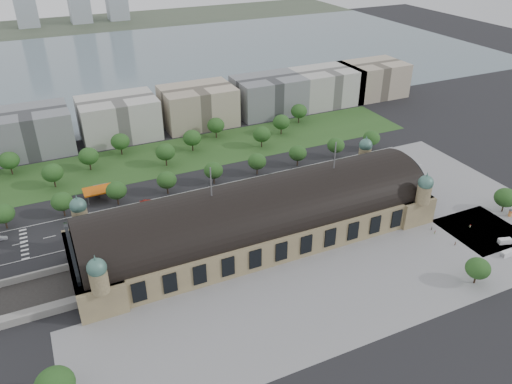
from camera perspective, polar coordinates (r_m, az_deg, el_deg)
name	(u,v)px	position (r m, az deg, el deg)	size (l,w,h in m)	color
ground	(259,238)	(210.97, 0.32, -5.28)	(900.00, 900.00, 0.00)	black
station	(259,217)	(205.27, 0.33, -2.93)	(150.00, 48.40, 44.30)	#9C8B61
plaza_south	(336,295)	(185.11, 9.15, -11.54)	(190.00, 48.00, 0.12)	gray
plaza_east	(446,188)	(265.33, 20.87, 0.45)	(56.00, 100.00, 0.12)	gray
road_slab	(185,206)	(235.10, -8.07, -1.60)	(260.00, 26.00, 0.10)	black
grass_belt	(163,158)	(283.28, -10.54, 3.86)	(300.00, 45.00, 0.10)	#2B5321
petrol_station	(100,190)	(251.79, -17.39, 0.25)	(14.00, 13.00, 5.05)	#CD580C
lake	(117,65)	(475.94, -15.65, 13.85)	(700.00, 320.00, 0.08)	slate
far_shore	(83,24)	(669.54, -19.14, 17.69)	(700.00, 120.00, 0.14)	#44513D
office_2	(29,132)	(309.16, -24.52, 6.29)	(45.00, 32.00, 24.00)	gray
office_3	(119,118)	(312.24, -15.42, 8.15)	(45.00, 32.00, 24.00)	#BBB8B1
office_4	(198,106)	(323.13, -6.65, 9.75)	(45.00, 32.00, 24.00)	#B5A68E
office_5	(269,95)	(341.08, 1.45, 11.01)	(45.00, 32.00, 24.00)	gray
office_6	(326,86)	(362.40, 7.98, 11.87)	(45.00, 32.00, 24.00)	#BBB8B1
office_7	(372,79)	(384.80, 13.15, 12.44)	(45.00, 32.00, 24.00)	#B5A68E
tree_row_1	(3,214)	(239.03, -26.94, -2.22)	(9.60, 9.60, 11.52)	#2D2116
tree_row_2	(62,202)	(238.04, -21.30, -1.03)	(9.60, 9.60, 11.52)	#2D2116
tree_row_3	(116,190)	(239.46, -15.68, 0.18)	(9.60, 9.60, 11.52)	#2D2116
tree_row_4	(167,180)	(243.26, -10.17, 1.35)	(9.60, 9.60, 11.52)	#2D2116
tree_row_5	(213,170)	(249.32, -4.88, 2.47)	(9.60, 9.60, 11.52)	#2D2116
tree_row_6	(257,161)	(257.48, 0.12, 3.51)	(9.60, 9.60, 11.52)	#2D2116
tree_row_7	(298,153)	(267.55, 4.80, 4.45)	(9.60, 9.60, 11.52)	#2D2116
tree_row_8	(336,145)	(279.33, 9.11, 5.29)	(9.60, 9.60, 11.52)	#2D2116
tree_row_9	(372,138)	(292.61, 13.07, 6.04)	(9.60, 9.60, 11.52)	#2D2116
tree_belt_2	(9,160)	(286.99, -26.40, 3.25)	(10.40, 10.40, 12.48)	#2D2116
tree_belt_3	(52,173)	(264.54, -22.24, 2.06)	(10.40, 10.40, 12.48)	#2D2116
tree_belt_4	(88,156)	(276.18, -18.60, 3.91)	(10.40, 10.40, 12.48)	#2D2116
tree_belt_5	(120,141)	(289.11, -15.26, 5.59)	(10.40, 10.40, 12.48)	#2D2116
tree_belt_6	(165,152)	(270.86, -10.32, 4.53)	(10.40, 10.40, 12.48)	#2D2116
tree_belt_7	(192,138)	(286.05, -7.32, 6.17)	(10.40, 10.40, 12.48)	#2D2116
tree_belt_8	(216,125)	(302.16, -4.61, 7.62)	(10.40, 10.40, 12.48)	#2D2116
tree_belt_9	(262,134)	(288.53, 0.66, 6.62)	(10.40, 10.40, 12.48)	#2D2116
tree_belt_10	(281,122)	(306.39, 2.92, 7.99)	(10.40, 10.40, 12.48)	#2D2116
tree_belt_11	(299,111)	(324.83, 4.94, 9.20)	(10.40, 10.40, 12.48)	#2D2116
tree_plaza_ne	(506,198)	(251.44, 26.64, -0.58)	(10.00, 10.00, 11.69)	#2D2116
tree_plaza_s	(478,268)	(200.62, 24.03, -7.98)	(9.00, 9.00, 10.64)	#2D2116
traffic_car_1	(1,238)	(235.00, -27.12, -4.74)	(1.71, 4.90, 1.61)	#9C9DA4
traffic_car_2	(119,231)	(221.77, -15.37, -4.31)	(2.73, 5.93, 1.65)	black
traffic_car_3	(146,201)	(240.61, -12.47, -1.05)	(2.26, 5.55, 1.61)	maroon
traffic_car_4	(263,195)	(240.29, 0.80, -0.35)	(1.66, 4.13, 1.41)	#1C234E
traffic_car_5	(271,175)	(258.49, 1.74, 1.95)	(1.62, 4.65, 1.53)	#5A5B61
traffic_car_6	(367,165)	(275.03, 12.58, 2.99)	(2.39, 5.18, 1.44)	#BBBBBD
parked_car_0	(99,241)	(217.81, -17.55, -5.41)	(1.43, 4.09, 1.35)	black
parked_car_1	(101,246)	(214.51, -17.30, -5.96)	(2.22, 4.82, 1.34)	maroon
parked_car_2	(151,229)	(220.11, -11.96, -4.14)	(2.10, 5.17, 1.50)	#1B284E
parked_car_3	(133,233)	(219.07, -13.91, -4.59)	(1.65, 4.10, 1.40)	#515258
parked_car_4	(165,231)	(217.75, -10.33, -4.36)	(1.58, 4.53, 1.49)	silver
parked_car_5	(175,228)	(218.53, -9.25, -4.09)	(2.74, 5.94, 1.65)	gray
parked_car_6	(144,230)	(219.67, -12.70, -4.30)	(2.16, 5.30, 1.54)	black
bus_west	(181,215)	(225.61, -8.59, -2.64)	(2.61, 11.15, 3.11)	red
bus_mid	(232,199)	(235.17, -2.80, -0.86)	(2.66, 11.37, 3.17)	white
bus_east	(262,193)	(240.67, 0.65, -0.08)	(2.52, 10.78, 3.00)	silver
van_east	(504,241)	(231.16, 26.49, -5.06)	(5.76, 3.54, 2.33)	silver
van_south	(507,254)	(223.74, 26.74, -6.33)	(5.37, 2.25, 2.31)	silver
advertising_column	(510,213)	(251.83, 27.06, -2.15)	(1.77, 1.77, 3.35)	#BC492F
pedestrian_0	(435,232)	(226.36, 19.77, -4.35)	(0.78, 0.45, 1.59)	gray
pedestrian_1	(455,244)	(221.85, 21.81, -5.50)	(0.65, 0.43, 1.79)	gray
pedestrian_2	(432,228)	(228.44, 19.42, -3.95)	(0.77, 0.44, 1.58)	gray
pedestrian_5	(470,226)	(236.38, 23.28, -3.58)	(0.76, 0.43, 1.55)	gray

